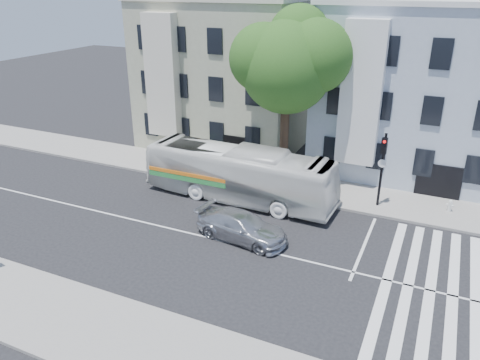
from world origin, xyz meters
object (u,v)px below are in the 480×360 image
Objects in this scene: bus at (239,174)px; sedan at (242,227)px; traffic_signal at (383,161)px; fire_hydrant at (450,205)px.

bus reaches higher than sedan.
sedan is 1.08× the size of traffic_signal.
traffic_signal is 4.69m from fire_hydrant.
traffic_signal is at bearing -71.89° from bus.
traffic_signal is at bearing -165.32° from fire_hydrant.
fire_hydrant is (11.75, 3.27, -1.14)m from bus.
bus is 2.60× the size of traffic_signal.
sedan is at bearing -151.37° from bus.
traffic_signal reaches higher than sedan.
bus is 2.41× the size of sedan.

